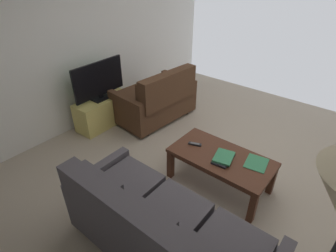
{
  "coord_description": "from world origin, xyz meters",
  "views": [
    {
      "loc": [
        -1.17,
        2.51,
        2.39
      ],
      "look_at": [
        0.46,
        0.53,
        0.78
      ],
      "focal_mm": 28.51,
      "sensor_mm": 36.0,
      "label": 1
    }
  ],
  "objects": [
    {
      "name": "flat_tv",
      "position": [
        2.12,
        0.19,
        0.79
      ],
      "size": [
        0.21,
        0.93,
        0.6
      ],
      "color": "black",
      "rests_on": "tv_stand"
    },
    {
      "name": "loose_magazine",
      "position": [
        -0.47,
        0.1,
        0.45
      ],
      "size": [
        0.27,
        0.31,
        0.01
      ],
      "primitive_type": "cube",
      "rotation": [
        0.0,
        0.0,
        3.31
      ],
      "color": "#337F51",
      "rests_on": "coffee_table"
    },
    {
      "name": "coffee_table",
      "position": [
        -0.1,
        0.23,
        0.38
      ],
      "size": [
        1.18,
        0.62,
        0.44
      ],
      "color": "#4C2819",
      "rests_on": "ground"
    },
    {
      "name": "ground_plane",
      "position": [
        0.0,
        0.0,
        -0.0
      ],
      "size": [
        4.95,
        5.52,
        0.01
      ],
      "primitive_type": "cube",
      "color": "tan"
    },
    {
      "name": "wall_right",
      "position": [
        2.48,
        0.0,
        1.31
      ],
      "size": [
        0.12,
        5.52,
        2.61
      ],
      "primitive_type": "cube",
      "color": "white",
      "rests_on": "ground"
    },
    {
      "name": "tv_remote",
      "position": [
        0.27,
        0.24,
        0.45
      ],
      "size": [
        0.17,
        0.1,
        0.02
      ],
      "color": "black",
      "rests_on": "coffee_table"
    },
    {
      "name": "sofa_main",
      "position": [
        -0.2,
        1.42,
        0.38
      ],
      "size": [
        1.91,
        0.83,
        0.9
      ],
      "color": "black",
      "rests_on": "ground"
    },
    {
      "name": "tv_stand",
      "position": [
        2.12,
        0.19,
        0.24
      ],
      "size": [
        0.41,
        0.95,
        0.48
      ],
      "color": "#D8C666",
      "rests_on": "ground"
    },
    {
      "name": "loveseat_near",
      "position": [
        1.55,
        -0.5,
        0.39
      ],
      "size": [
        0.9,
        1.38,
        0.91
      ],
      "color": "black",
      "rests_on": "ground"
    },
    {
      "name": "book_stack",
      "position": [
        -0.15,
        0.27,
        0.47
      ],
      "size": [
        0.26,
        0.32,
        0.05
      ],
      "color": "black",
      "rests_on": "coffee_table"
    }
  ]
}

